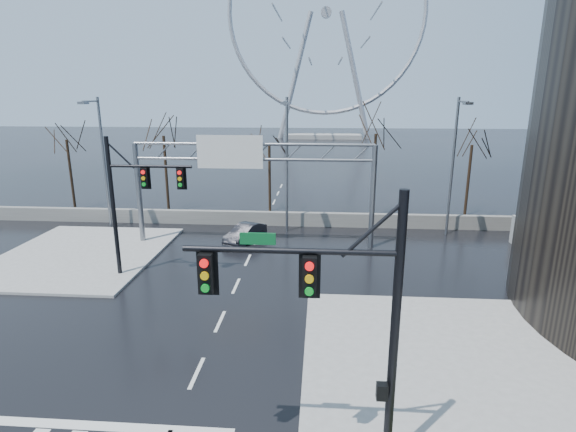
# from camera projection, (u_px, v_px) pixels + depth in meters

# --- Properties ---
(ground) EXTENTS (260.00, 260.00, 0.00)m
(ground) POSITION_uv_depth(u_px,v_px,m) (197.00, 373.00, 16.93)
(ground) COLOR black
(ground) RESTS_ON ground
(sidewalk_right_ext) EXTENTS (12.00, 10.00, 0.15)m
(sidewalk_right_ext) POSITION_uv_depth(u_px,v_px,m) (453.00, 353.00, 18.12)
(sidewalk_right_ext) COLOR gray
(sidewalk_right_ext) RESTS_ON ground
(sidewalk_far) EXTENTS (10.00, 12.00, 0.15)m
(sidewalk_far) POSITION_uv_depth(u_px,v_px,m) (81.00, 255.00, 29.25)
(sidewalk_far) COLOR gray
(sidewalk_far) RESTS_ON ground
(barrier_wall) EXTENTS (52.00, 0.50, 1.10)m
(barrier_wall) POSITION_uv_depth(u_px,v_px,m) (264.00, 218.00, 36.03)
(barrier_wall) COLOR slate
(barrier_wall) RESTS_ON ground
(signal_mast_near) EXTENTS (5.52, 0.41, 8.00)m
(signal_mast_near) POSITION_uv_depth(u_px,v_px,m) (342.00, 309.00, 11.40)
(signal_mast_near) COLOR black
(signal_mast_near) RESTS_ON ground
(signal_mast_far) EXTENTS (4.72, 0.41, 8.00)m
(signal_mast_far) POSITION_uv_depth(u_px,v_px,m) (131.00, 195.00, 24.71)
(signal_mast_far) COLOR black
(signal_mast_far) RESTS_ON ground
(sign_gantry) EXTENTS (16.36, 0.40, 7.60)m
(sign_gantry) POSITION_uv_depth(u_px,v_px,m) (247.00, 172.00, 30.00)
(sign_gantry) COLOR slate
(sign_gantry) RESTS_ON ground
(streetlight_left) EXTENTS (0.50, 2.55, 10.00)m
(streetlight_left) POSITION_uv_depth(u_px,v_px,m) (101.00, 153.00, 33.73)
(streetlight_left) COLOR slate
(streetlight_left) RESTS_ON ground
(streetlight_mid) EXTENTS (0.50, 2.55, 10.00)m
(streetlight_mid) POSITION_uv_depth(u_px,v_px,m) (287.00, 155.00, 32.73)
(streetlight_mid) COLOR slate
(streetlight_mid) RESTS_ON ground
(streetlight_right) EXTENTS (0.50, 2.55, 10.00)m
(streetlight_right) POSITION_uv_depth(u_px,v_px,m) (455.00, 157.00, 31.87)
(streetlight_right) COLOR slate
(streetlight_right) RESTS_ON ground
(tree_far_left) EXTENTS (3.50, 3.50, 7.00)m
(tree_far_left) POSITION_uv_depth(u_px,v_px,m) (68.00, 148.00, 39.86)
(tree_far_left) COLOR black
(tree_far_left) RESTS_ON ground
(tree_left) EXTENTS (3.75, 3.75, 7.50)m
(tree_left) POSITION_uv_depth(u_px,v_px,m) (164.00, 145.00, 38.63)
(tree_left) COLOR black
(tree_left) RESTS_ON ground
(tree_center) EXTENTS (3.25, 3.25, 6.50)m
(tree_center) POSITION_uv_depth(u_px,v_px,m) (269.00, 154.00, 39.16)
(tree_center) COLOR black
(tree_center) RESTS_ON ground
(tree_right) EXTENTS (3.90, 3.90, 7.80)m
(tree_right) POSITION_uv_depth(u_px,v_px,m) (375.00, 144.00, 37.28)
(tree_right) COLOR black
(tree_right) RESTS_ON ground
(tree_far_right) EXTENTS (3.40, 3.40, 6.80)m
(tree_far_right) POSITION_uv_depth(u_px,v_px,m) (471.00, 153.00, 37.40)
(tree_far_right) COLOR black
(tree_far_right) RESTS_ON ground
(ferris_wheel) EXTENTS (45.00, 6.00, 50.91)m
(ferris_wheel) POSITION_uv_depth(u_px,v_px,m) (326.00, 21.00, 101.19)
(ferris_wheel) COLOR gray
(ferris_wheel) RESTS_ON ground
(car) EXTENTS (2.79, 4.04, 1.26)m
(car) POSITION_uv_depth(u_px,v_px,m) (245.00, 233.00, 31.89)
(car) COLOR black
(car) RESTS_ON ground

